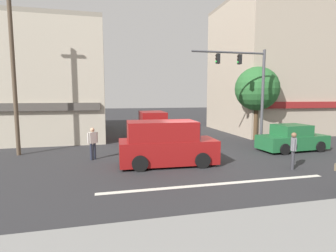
{
  "coord_description": "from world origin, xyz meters",
  "views": [
    {
      "loc": [
        -4.07,
        -12.3,
        3.28
      ],
      "look_at": [
        -0.65,
        2.0,
        1.6
      ],
      "focal_mm": 28.0,
      "sensor_mm": 36.0,
      "label": 1
    }
  ],
  "objects_px": {
    "utility_pole_near_left": "(13,72)",
    "street_tree": "(257,89)",
    "pedestrian_mid_crossing": "(293,148)",
    "traffic_light_mast": "(249,82)",
    "van_approaching_near": "(152,126)",
    "utility_pole_far_right": "(250,82)",
    "pedestrian_far_side": "(93,142)",
    "van_parked_curbside": "(166,144)",
    "sedan_crossing_center": "(292,139)"
  },
  "relations": [
    {
      "from": "utility_pole_near_left",
      "to": "pedestrian_far_side",
      "type": "xyz_separation_m",
      "value": [
        4.1,
        -2.06,
        -3.65
      ]
    },
    {
      "from": "pedestrian_mid_crossing",
      "to": "street_tree",
      "type": "bearing_deg",
      "value": 69.6
    },
    {
      "from": "utility_pole_near_left",
      "to": "van_approaching_near",
      "type": "height_order",
      "value": "utility_pole_near_left"
    },
    {
      "from": "street_tree",
      "to": "utility_pole_near_left",
      "type": "bearing_deg",
      "value": -174.28
    },
    {
      "from": "sedan_crossing_center",
      "to": "utility_pole_near_left",
      "type": "bearing_deg",
      "value": 170.96
    },
    {
      "from": "street_tree",
      "to": "pedestrian_mid_crossing",
      "type": "bearing_deg",
      "value": -110.4
    },
    {
      "from": "pedestrian_mid_crossing",
      "to": "pedestrian_far_side",
      "type": "relative_size",
      "value": 1.0
    },
    {
      "from": "van_approaching_near",
      "to": "traffic_light_mast",
      "type": "bearing_deg",
      "value": -41.25
    },
    {
      "from": "utility_pole_far_right",
      "to": "van_parked_curbside",
      "type": "distance_m",
      "value": 12.36
    },
    {
      "from": "street_tree",
      "to": "van_approaching_near",
      "type": "xyz_separation_m",
      "value": [
        -7.52,
        2.34,
        -2.81
      ]
    },
    {
      "from": "utility_pole_near_left",
      "to": "utility_pole_far_right",
      "type": "distance_m",
      "value": 16.96
    },
    {
      "from": "street_tree",
      "to": "traffic_light_mast",
      "type": "bearing_deg",
      "value": -130.75
    },
    {
      "from": "street_tree",
      "to": "traffic_light_mast",
      "type": "height_order",
      "value": "traffic_light_mast"
    },
    {
      "from": "street_tree",
      "to": "pedestrian_mid_crossing",
      "type": "height_order",
      "value": "street_tree"
    },
    {
      "from": "utility_pole_far_right",
      "to": "van_parked_curbside",
      "type": "height_order",
      "value": "utility_pole_far_right"
    },
    {
      "from": "utility_pole_near_left",
      "to": "van_approaching_near",
      "type": "xyz_separation_m",
      "value": [
        8.25,
        3.92,
        -3.59
      ]
    },
    {
      "from": "sedan_crossing_center",
      "to": "utility_pole_far_right",
      "type": "bearing_deg",
      "value": 82.76
    },
    {
      "from": "traffic_light_mast",
      "to": "van_approaching_near",
      "type": "relative_size",
      "value": 1.33
    },
    {
      "from": "utility_pole_near_left",
      "to": "utility_pole_far_right",
      "type": "relative_size",
      "value": 1.04
    },
    {
      "from": "utility_pole_near_left",
      "to": "van_parked_curbside",
      "type": "height_order",
      "value": "utility_pole_near_left"
    },
    {
      "from": "utility_pole_near_left",
      "to": "van_approaching_near",
      "type": "relative_size",
      "value": 1.91
    },
    {
      "from": "utility_pole_near_left",
      "to": "traffic_light_mast",
      "type": "bearing_deg",
      "value": -3.54
    },
    {
      "from": "traffic_light_mast",
      "to": "van_approaching_near",
      "type": "xyz_separation_m",
      "value": [
        -5.43,
        4.76,
        -3.17
      ]
    },
    {
      "from": "van_parked_curbside",
      "to": "pedestrian_far_side",
      "type": "xyz_separation_m",
      "value": [
        -3.45,
        1.88,
        -0.06
      ]
    },
    {
      "from": "utility_pole_near_left",
      "to": "van_approaching_near",
      "type": "distance_m",
      "value": 9.81
    },
    {
      "from": "utility_pole_near_left",
      "to": "pedestrian_far_side",
      "type": "bearing_deg",
      "value": -26.69
    },
    {
      "from": "utility_pole_near_left",
      "to": "pedestrian_mid_crossing",
      "type": "bearing_deg",
      "value": -24.87
    },
    {
      "from": "utility_pole_near_left",
      "to": "sedan_crossing_center",
      "type": "xyz_separation_m",
      "value": [
        15.7,
        -2.5,
        -3.88
      ]
    },
    {
      "from": "van_approaching_near",
      "to": "sedan_crossing_center",
      "type": "bearing_deg",
      "value": -40.71
    },
    {
      "from": "utility_pole_near_left",
      "to": "traffic_light_mast",
      "type": "xyz_separation_m",
      "value": [
        13.68,
        -0.85,
        -0.42
      ]
    },
    {
      "from": "street_tree",
      "to": "utility_pole_near_left",
      "type": "distance_m",
      "value": 15.87
    },
    {
      "from": "utility_pole_far_right",
      "to": "van_approaching_near",
      "type": "relative_size",
      "value": 1.84
    },
    {
      "from": "utility_pole_far_right",
      "to": "pedestrian_far_side",
      "type": "height_order",
      "value": "utility_pole_far_right"
    },
    {
      "from": "van_approaching_near",
      "to": "pedestrian_mid_crossing",
      "type": "xyz_separation_m",
      "value": [
        4.7,
        -9.92,
        -0.05
      ]
    },
    {
      "from": "utility_pole_far_right",
      "to": "van_parked_curbside",
      "type": "xyz_separation_m",
      "value": [
        -8.96,
        -7.8,
        -3.43
      ]
    },
    {
      "from": "utility_pole_far_right",
      "to": "van_parked_curbside",
      "type": "relative_size",
      "value": 1.84
    },
    {
      "from": "sedan_crossing_center",
      "to": "van_parked_curbside",
      "type": "xyz_separation_m",
      "value": [
        -8.15,
        -1.45,
        0.29
      ]
    },
    {
      "from": "van_parked_curbside",
      "to": "pedestrian_mid_crossing",
      "type": "bearing_deg",
      "value": -20.9
    },
    {
      "from": "traffic_light_mast",
      "to": "van_approaching_near",
      "type": "bearing_deg",
      "value": 138.75
    },
    {
      "from": "utility_pole_far_right",
      "to": "van_approaching_near",
      "type": "distance_m",
      "value": 8.94
    },
    {
      "from": "van_approaching_near",
      "to": "pedestrian_mid_crossing",
      "type": "bearing_deg",
      "value": -64.65
    },
    {
      "from": "van_approaching_near",
      "to": "van_parked_curbside",
      "type": "relative_size",
      "value": 1.0
    },
    {
      "from": "street_tree",
      "to": "traffic_light_mast",
      "type": "relative_size",
      "value": 0.88
    },
    {
      "from": "utility_pole_far_right",
      "to": "pedestrian_mid_crossing",
      "type": "xyz_separation_m",
      "value": [
        -3.56,
        -9.86,
        -3.48
      ]
    },
    {
      "from": "traffic_light_mast",
      "to": "street_tree",
      "type": "bearing_deg",
      "value": 49.25
    },
    {
      "from": "street_tree",
      "to": "pedestrian_mid_crossing",
      "type": "distance_m",
      "value": 8.58
    },
    {
      "from": "sedan_crossing_center",
      "to": "van_parked_curbside",
      "type": "bearing_deg",
      "value": -169.94
    },
    {
      "from": "utility_pole_near_left",
      "to": "street_tree",
      "type": "bearing_deg",
      "value": 5.72
    },
    {
      "from": "traffic_light_mast",
      "to": "sedan_crossing_center",
      "type": "bearing_deg",
      "value": -39.22
    },
    {
      "from": "traffic_light_mast",
      "to": "van_parked_curbside",
      "type": "height_order",
      "value": "traffic_light_mast"
    }
  ]
}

